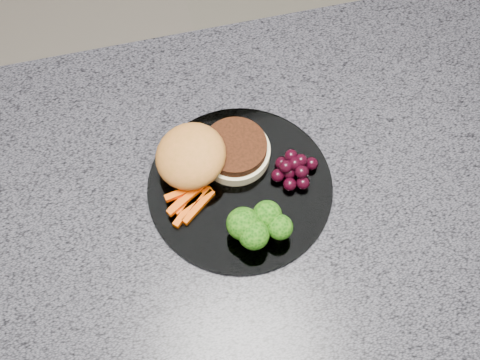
# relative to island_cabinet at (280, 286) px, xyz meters

# --- Properties ---
(island_cabinet) EXTENTS (1.20, 0.60, 0.86)m
(island_cabinet) POSITION_rel_island_cabinet_xyz_m (0.00, 0.00, 0.00)
(island_cabinet) COLOR #53351C
(island_cabinet) RESTS_ON ground
(countertop) EXTENTS (1.20, 0.60, 0.04)m
(countertop) POSITION_rel_island_cabinet_xyz_m (0.00, 0.00, 0.45)
(countertop) COLOR #494852
(countertop) RESTS_ON island_cabinet
(plate) EXTENTS (0.26, 0.26, 0.01)m
(plate) POSITION_rel_island_cabinet_xyz_m (-0.08, 0.01, 0.47)
(plate) COLOR white
(plate) RESTS_ON countertop
(burger) EXTENTS (0.18, 0.13, 0.05)m
(burger) POSITION_rel_island_cabinet_xyz_m (-0.12, 0.06, 0.50)
(burger) COLOR #FAE8B0
(burger) RESTS_ON plate
(carrot_sticks) EXTENTS (0.07, 0.06, 0.02)m
(carrot_sticks) POSITION_rel_island_cabinet_xyz_m (-0.16, 0.00, 0.48)
(carrot_sticks) COLOR #F05104
(carrot_sticks) RESTS_ON plate
(broccoli) EXTENTS (0.09, 0.06, 0.05)m
(broccoli) POSITION_rel_island_cabinet_xyz_m (-0.08, -0.07, 0.51)
(broccoli) COLOR olive
(broccoli) RESTS_ON plate
(grape_bunch) EXTENTS (0.07, 0.06, 0.03)m
(grape_bunch) POSITION_rel_island_cabinet_xyz_m (-0.00, 0.01, 0.49)
(grape_bunch) COLOR black
(grape_bunch) RESTS_ON plate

